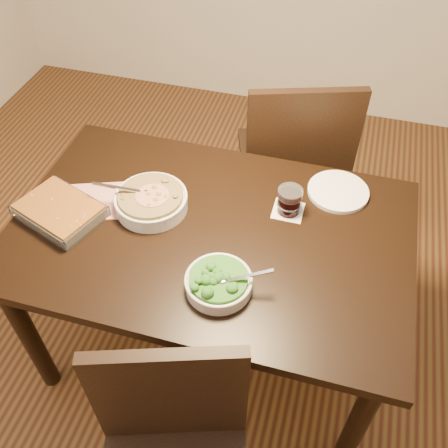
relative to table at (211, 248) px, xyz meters
name	(u,v)px	position (x,y,z in m)	size (l,w,h in m)	color
ground	(213,340)	(0.00, 0.00, -0.65)	(4.00, 4.00, 0.00)	#401E12
table	(211,248)	(0.00, 0.00, 0.00)	(1.40, 0.90, 0.75)	black
magazine_a	(92,202)	(-0.46, 0.02, 0.10)	(0.27, 0.20, 0.01)	#C43839
coaster	(288,211)	(0.25, 0.17, 0.10)	(0.11, 0.11, 0.00)	white
stew_bowl	(151,201)	(-0.24, 0.05, 0.13)	(0.29, 0.26, 0.10)	white
broccoli_bowl	(219,282)	(0.10, -0.23, 0.12)	(0.24, 0.21, 0.08)	white
baking_dish	(60,211)	(-0.53, -0.08, 0.12)	(0.34, 0.30, 0.05)	silver
wine_tumbler	(289,200)	(0.25, 0.17, 0.15)	(0.09, 0.09, 0.10)	black
dinner_plate	(338,191)	(0.41, 0.31, 0.10)	(0.23, 0.23, 0.02)	white
chair_far	(294,159)	(0.19, 0.70, -0.10)	(0.59, 0.59, 1.00)	black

